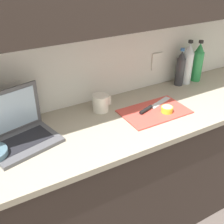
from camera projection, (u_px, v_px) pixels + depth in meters
name	position (u px, v px, depth m)	size (l,w,h in m)	color
ground_plane	(151.00, 209.00, 2.22)	(12.00, 12.00, 0.00)	#564C47
counter_unit	(158.00, 162.00, 2.00)	(2.45, 0.60, 0.92)	#332823
laptop	(18.00, 130.00, 1.43)	(0.39, 0.32, 0.26)	#515156
cutting_board	(154.00, 112.00, 1.71)	(0.41, 0.25, 0.01)	#D1473D
knife	(150.00, 108.00, 1.73)	(0.30, 0.12, 0.02)	silver
lemon_half_cut	(167.00, 109.00, 1.69)	(0.07, 0.07, 0.04)	yellow
bottle_green_soda	(198.00, 63.00, 2.06)	(0.07, 0.07, 0.30)	#2D934C
bottle_oil_tall	(188.00, 64.00, 2.01)	(0.07, 0.07, 0.32)	silver
bottle_water_clear	(180.00, 69.00, 2.00)	(0.06, 0.06, 0.27)	#333338
measuring_cup	(101.00, 103.00, 1.71)	(0.12, 0.10, 0.10)	silver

